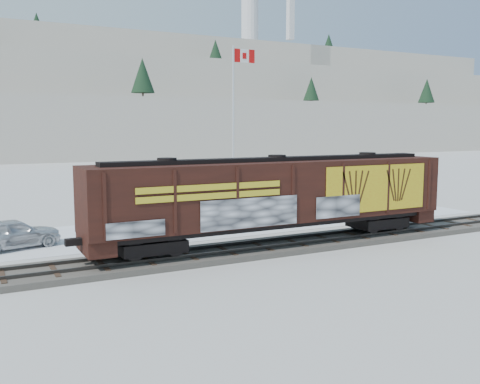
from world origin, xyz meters
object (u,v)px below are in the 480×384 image
car_silver (13,233)px  car_dark (295,206)px  hopper_railcar (277,194)px  flagpole (235,149)px  car_white (184,222)px

car_silver → car_dark: size_ratio=0.91×
hopper_railcar → flagpole: 14.42m
car_white → car_dark: (9.07, 1.96, 0.07)m
hopper_railcar → car_dark: bearing=51.1°
car_silver → car_white: car_silver is taller
hopper_railcar → flagpole: size_ratio=1.59×
flagpole → car_silver: (-16.54, -7.41, -3.80)m
flagpole → car_dark: flagpole is taller
hopper_railcar → car_silver: hopper_railcar is taller
hopper_railcar → flagpole: bearing=71.8°
car_silver → flagpole: bearing=-81.9°
flagpole → hopper_railcar: bearing=-108.2°
car_dark → flagpole: bearing=22.5°
car_silver → car_dark: car_silver is taller
car_silver → car_white: size_ratio=1.13×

